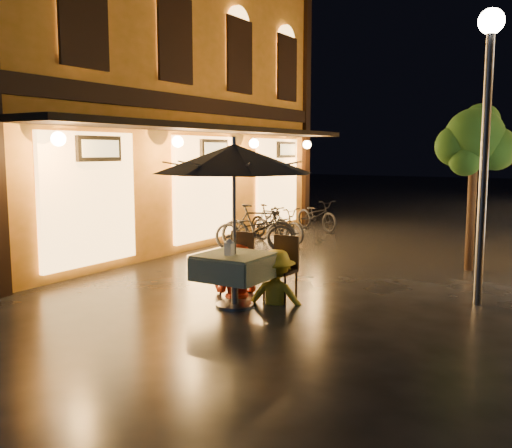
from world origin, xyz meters
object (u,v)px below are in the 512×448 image
Objects in this scene: streetlamp_near at (487,104)px; bicycle_0 at (254,230)px; person_orange at (236,245)px; table_lantern at (229,246)px; patio_umbrella at (234,159)px; person_yellow at (276,251)px; cafe_table at (235,267)px.

bicycle_0 is (-5.20, 2.20, -2.44)m from streetlamp_near.
streetlamp_near is 2.66× the size of person_orange.
person_orange is at bearing 116.62° from table_lantern.
person_yellow is at bearing 51.22° from patio_umbrella.
person_orange reaches higher than bicycle_0.
person_yellow is (0.41, 0.51, 0.19)m from cafe_table.
person_orange reaches higher than table_lantern.
patio_umbrella is 1.55× the size of person_orange.
person_yellow reaches higher than bicycle_0.
person_yellow is 0.85× the size of bicycle_0.
person_orange is 0.78m from person_yellow.
bicycle_0 is at bearing 117.78° from cafe_table.
person_orange is (-0.37, 0.60, 0.21)m from cafe_table.
table_lantern is at bearing -90.00° from cafe_table.
cafe_table is at bearing -170.50° from bicycle_0.
bicycle_0 is (-1.81, 3.53, -0.31)m from person_orange.
person_yellow reaches higher than table_lantern.
person_orange is 1.02× the size of person_yellow.
cafe_table is at bearing -147.42° from streetlamp_near.
person_orange is at bearing -171.16° from bicycle_0.
patio_umbrella is 1.52m from person_yellow.
streetlamp_near reaches higher than person_orange.
bicycle_0 reaches higher than cafe_table.
bicycle_0 is at bearing 117.03° from table_lantern.
cafe_table is 0.62× the size of person_orange.
patio_umbrella is at bearing -147.42° from streetlamp_near.
streetlamp_near is 4.22m from person_orange.
table_lantern is (-3.02, -2.07, -2.00)m from streetlamp_near.
table_lantern is 0.83m from person_orange.
table_lantern reaches higher than bicycle_0.
streetlamp_near reaches higher than person_yellow.
table_lantern is at bearing 106.47° from person_orange.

